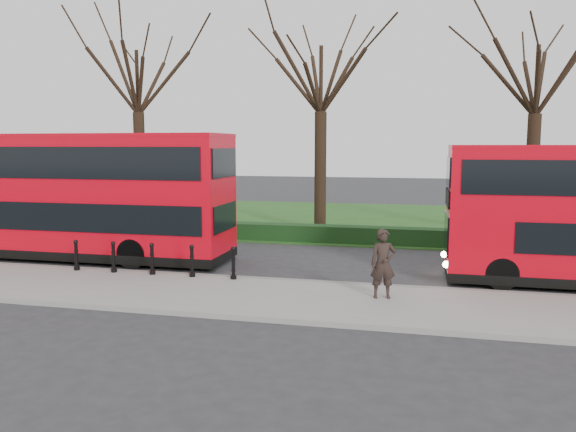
# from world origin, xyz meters

# --- Properties ---
(ground) EXTENTS (120.00, 120.00, 0.00)m
(ground) POSITION_xyz_m (0.00, 0.00, 0.00)
(ground) COLOR #28282B
(ground) RESTS_ON ground
(pavement) EXTENTS (60.00, 4.00, 0.15)m
(pavement) POSITION_xyz_m (0.00, -3.00, 0.07)
(pavement) COLOR gray
(pavement) RESTS_ON ground
(kerb) EXTENTS (60.00, 0.25, 0.16)m
(kerb) POSITION_xyz_m (0.00, -1.00, 0.07)
(kerb) COLOR slate
(kerb) RESTS_ON ground
(grass_verge) EXTENTS (60.00, 18.00, 0.06)m
(grass_verge) POSITION_xyz_m (0.00, 15.00, 0.03)
(grass_verge) COLOR #1D4A18
(grass_verge) RESTS_ON ground
(hedge) EXTENTS (60.00, 0.90, 0.80)m
(hedge) POSITION_xyz_m (0.00, 6.80, 0.40)
(hedge) COLOR black
(hedge) RESTS_ON ground
(yellow_line_outer) EXTENTS (60.00, 0.10, 0.01)m
(yellow_line_outer) POSITION_xyz_m (0.00, -0.70, 0.01)
(yellow_line_outer) COLOR yellow
(yellow_line_outer) RESTS_ON ground
(yellow_line_inner) EXTENTS (60.00, 0.10, 0.01)m
(yellow_line_inner) POSITION_xyz_m (0.00, -0.50, 0.01)
(yellow_line_inner) COLOR yellow
(yellow_line_inner) RESTS_ON ground
(tree_left) EXTENTS (7.20, 7.20, 11.24)m
(tree_left) POSITION_xyz_m (-8.00, 10.00, 8.17)
(tree_left) COLOR black
(tree_left) RESTS_ON ground
(tree_mid) EXTENTS (7.07, 7.07, 11.05)m
(tree_mid) POSITION_xyz_m (2.00, 10.00, 8.03)
(tree_mid) COLOR black
(tree_mid) RESTS_ON ground
(tree_right) EXTENTS (6.81, 6.81, 10.64)m
(tree_right) POSITION_xyz_m (12.00, 10.00, 7.73)
(tree_right) COLOR black
(tree_right) RESTS_ON ground
(bollard_row) EXTENTS (5.82, 0.15, 1.00)m
(bollard_row) POSITION_xyz_m (-1.64, -1.35, 0.65)
(bollard_row) COLOR black
(bollard_row) RESTS_ON pavement
(bus_lead) EXTENTS (12.13, 2.78, 4.83)m
(bus_lead) POSITION_xyz_m (-6.01, 1.09, 2.43)
(bus_lead) COLOR red
(bus_lead) RESTS_ON ground
(pedestrian) EXTENTS (0.80, 0.61, 1.95)m
(pedestrian) POSITION_xyz_m (6.00, -2.52, 1.13)
(pedestrian) COLOR black
(pedestrian) RESTS_ON pavement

